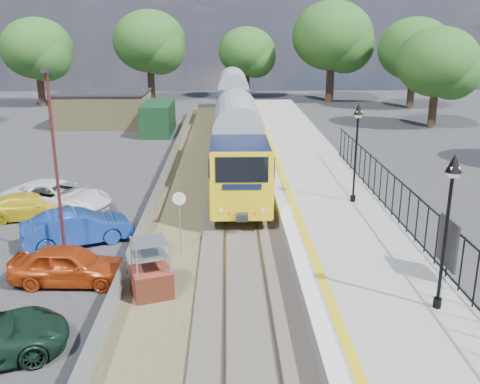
{
  "coord_description": "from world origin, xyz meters",
  "views": [
    {
      "loc": [
        -0.62,
        -17.81,
        8.75
      ],
      "look_at": [
        -0.07,
        4.04,
        2.0
      ],
      "focal_mm": 40.0,
      "sensor_mm": 36.0,
      "label": 1
    }
  ],
  "objects_px": {
    "speed_sign": "(180,213)",
    "car_yellow": "(30,206)",
    "train": "(235,112)",
    "car_white": "(58,197)",
    "car_blue": "(77,227)",
    "brick_plinth": "(151,269)",
    "victorian_lamp_north": "(357,130)",
    "car_red": "(69,265)",
    "carpark_lamp": "(55,157)",
    "victorian_lamp_south": "(450,197)"
  },
  "relations": [
    {
      "from": "train",
      "to": "carpark_lamp",
      "type": "relative_size",
      "value": 5.53
    },
    {
      "from": "brick_plinth",
      "to": "speed_sign",
      "type": "xyz_separation_m",
      "value": [
        0.7,
        3.49,
        0.78
      ]
    },
    {
      "from": "car_yellow",
      "to": "car_white",
      "type": "distance_m",
      "value": 1.41
    },
    {
      "from": "car_yellow",
      "to": "brick_plinth",
      "type": "bearing_deg",
      "value": -147.75
    },
    {
      "from": "brick_plinth",
      "to": "car_blue",
      "type": "height_order",
      "value": "brick_plinth"
    },
    {
      "from": "victorian_lamp_north",
      "to": "car_red",
      "type": "relative_size",
      "value": 1.12
    },
    {
      "from": "car_white",
      "to": "carpark_lamp",
      "type": "bearing_deg",
      "value": -140.76
    },
    {
      "from": "car_yellow",
      "to": "train",
      "type": "bearing_deg",
      "value": -37.69
    },
    {
      "from": "victorian_lamp_north",
      "to": "train",
      "type": "distance_m",
      "value": 19.19
    },
    {
      "from": "train",
      "to": "car_yellow",
      "type": "height_order",
      "value": "train"
    },
    {
      "from": "car_blue",
      "to": "car_yellow",
      "type": "distance_m",
      "value": 4.47
    },
    {
      "from": "train",
      "to": "victorian_lamp_north",
      "type": "bearing_deg",
      "value": -73.89
    },
    {
      "from": "victorian_lamp_south",
      "to": "car_blue",
      "type": "relative_size",
      "value": 1.03
    },
    {
      "from": "brick_plinth",
      "to": "car_blue",
      "type": "distance_m",
      "value": 5.99
    },
    {
      "from": "train",
      "to": "carpark_lamp",
      "type": "xyz_separation_m",
      "value": [
        -6.96,
        -22.81,
        1.85
      ]
    },
    {
      "from": "car_white",
      "to": "car_blue",
      "type": "bearing_deg",
      "value": -133.47
    },
    {
      "from": "speed_sign",
      "to": "car_white",
      "type": "relative_size",
      "value": 0.48
    },
    {
      "from": "brick_plinth",
      "to": "carpark_lamp",
      "type": "relative_size",
      "value": 0.28
    },
    {
      "from": "train",
      "to": "brick_plinth",
      "type": "bearing_deg",
      "value": -97.08
    },
    {
      "from": "car_red",
      "to": "car_yellow",
      "type": "distance_m",
      "value": 7.84
    },
    {
      "from": "car_blue",
      "to": "car_white",
      "type": "relative_size",
      "value": 0.83
    },
    {
      "from": "brick_plinth",
      "to": "car_white",
      "type": "bearing_deg",
      "value": 123.07
    },
    {
      "from": "speed_sign",
      "to": "car_white",
      "type": "bearing_deg",
      "value": 137.14
    },
    {
      "from": "speed_sign",
      "to": "car_red",
      "type": "relative_size",
      "value": 0.64
    },
    {
      "from": "victorian_lamp_north",
      "to": "carpark_lamp",
      "type": "height_order",
      "value": "carpark_lamp"
    },
    {
      "from": "victorian_lamp_north",
      "to": "victorian_lamp_south",
      "type": "bearing_deg",
      "value": -88.85
    },
    {
      "from": "brick_plinth",
      "to": "carpark_lamp",
      "type": "height_order",
      "value": "carpark_lamp"
    },
    {
      "from": "speed_sign",
      "to": "car_yellow",
      "type": "bearing_deg",
      "value": 146.37
    },
    {
      "from": "victorian_lamp_south",
      "to": "victorian_lamp_north",
      "type": "xyz_separation_m",
      "value": [
        -0.2,
        10.0,
        0.0
      ]
    },
    {
      "from": "car_white",
      "to": "car_red",
      "type": "bearing_deg",
      "value": -140.28
    },
    {
      "from": "victorian_lamp_north",
      "to": "car_blue",
      "type": "relative_size",
      "value": 1.03
    },
    {
      "from": "victorian_lamp_south",
      "to": "car_white",
      "type": "distance_m",
      "value": 18.84
    },
    {
      "from": "speed_sign",
      "to": "car_white",
      "type": "height_order",
      "value": "speed_sign"
    },
    {
      "from": "train",
      "to": "car_white",
      "type": "xyz_separation_m",
      "value": [
        -8.99,
        -16.85,
        -1.59
      ]
    },
    {
      "from": "train",
      "to": "car_blue",
      "type": "relative_size",
      "value": 9.11
    },
    {
      "from": "victorian_lamp_north",
      "to": "car_yellow",
      "type": "height_order",
      "value": "victorian_lamp_north"
    },
    {
      "from": "carpark_lamp",
      "to": "car_white",
      "type": "distance_m",
      "value": 7.18
    },
    {
      "from": "brick_plinth",
      "to": "car_blue",
      "type": "xyz_separation_m",
      "value": [
        -3.73,
        4.68,
        -0.25
      ]
    },
    {
      "from": "car_yellow",
      "to": "victorian_lamp_north",
      "type": "bearing_deg",
      "value": -100.34
    },
    {
      "from": "victorian_lamp_south",
      "to": "car_red",
      "type": "height_order",
      "value": "victorian_lamp_south"
    },
    {
      "from": "car_red",
      "to": "car_blue",
      "type": "relative_size",
      "value": 0.91
    },
    {
      "from": "brick_plinth",
      "to": "car_white",
      "type": "height_order",
      "value": "brick_plinth"
    },
    {
      "from": "carpark_lamp",
      "to": "car_white",
      "type": "relative_size",
      "value": 1.36
    },
    {
      "from": "victorian_lamp_south",
      "to": "speed_sign",
      "type": "bearing_deg",
      "value": 142.75
    },
    {
      "from": "brick_plinth",
      "to": "speed_sign",
      "type": "bearing_deg",
      "value": 78.68
    },
    {
      "from": "car_white",
      "to": "train",
      "type": "bearing_deg",
      "value": -7.69
    },
    {
      "from": "speed_sign",
      "to": "car_blue",
      "type": "xyz_separation_m",
      "value": [
        -4.42,
        1.19,
        -1.03
      ]
    },
    {
      "from": "victorian_lamp_south",
      "to": "car_blue",
      "type": "bearing_deg",
      "value": 149.64
    },
    {
      "from": "victorian_lamp_north",
      "to": "car_blue",
      "type": "height_order",
      "value": "victorian_lamp_north"
    },
    {
      "from": "carpark_lamp",
      "to": "car_yellow",
      "type": "xyz_separation_m",
      "value": [
        -3.04,
        4.98,
        -3.58
      ]
    }
  ]
}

